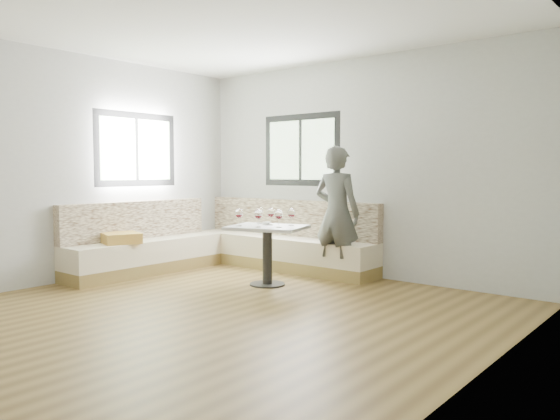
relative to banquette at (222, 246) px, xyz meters
name	(u,v)px	position (x,y,z in m)	size (l,w,h in m)	color
room	(217,165)	(1.51, -1.54, 1.08)	(5.01, 5.01, 2.81)	brown
banquette	(222,246)	(0.00, 0.00, 0.00)	(2.90, 2.80, 0.95)	olive
table	(267,241)	(1.12, -0.35, 0.20)	(1.02, 0.90, 0.71)	black
person	(337,213)	(1.58, 0.44, 0.50)	(0.61, 0.40, 1.66)	#4D4F49
olive_ramekin	(266,223)	(1.03, -0.26, 0.39)	(0.09, 0.09, 0.04)	white
wine_glass_a	(239,214)	(0.88, -0.58, 0.52)	(0.09, 0.09, 0.21)	white
wine_glass_b	(258,215)	(1.15, -0.54, 0.52)	(0.09, 0.09, 0.21)	white
wine_glass_c	(279,215)	(1.35, -0.41, 0.52)	(0.09, 0.09, 0.21)	white
wine_glass_d	(271,213)	(1.09, -0.25, 0.52)	(0.09, 0.09, 0.21)	white
wine_glass_e	(291,213)	(1.33, -0.15, 0.52)	(0.09, 0.09, 0.21)	white
wine_glass_f	(260,212)	(0.88, -0.21, 0.52)	(0.09, 0.09, 0.21)	white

